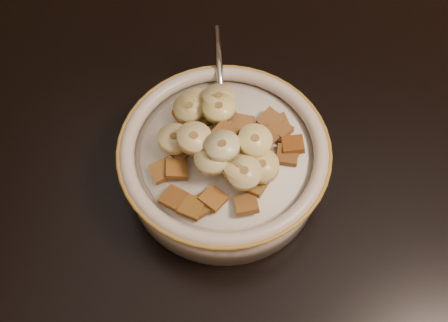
# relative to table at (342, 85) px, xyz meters

# --- Properties ---
(floor) EXTENTS (4.00, 4.50, 0.10)m
(floor) POSITION_rel_table_xyz_m (0.00, 0.00, -0.78)
(floor) COLOR #422816
(floor) RESTS_ON ground
(table) EXTENTS (1.41, 0.91, 0.04)m
(table) POSITION_rel_table_xyz_m (0.00, 0.00, 0.00)
(table) COLOR black
(table) RESTS_ON floor
(cereal_bowl) EXTENTS (0.19, 0.19, 0.05)m
(cereal_bowl) POSITION_rel_table_xyz_m (-0.13, -0.15, 0.04)
(cereal_bowl) COLOR #C4B39C
(cereal_bowl) RESTS_ON table
(milk) EXTENTS (0.16, 0.16, 0.00)m
(milk) POSITION_rel_table_xyz_m (-0.13, -0.15, 0.07)
(milk) COLOR silver
(milk) RESTS_ON cereal_bowl
(spoon) EXTENTS (0.04, 0.05, 0.01)m
(spoon) POSITION_rel_table_xyz_m (-0.13, -0.12, 0.07)
(spoon) COLOR silver
(spoon) RESTS_ON cereal_bowl
(cereal_square_0) EXTENTS (0.03, 0.03, 0.01)m
(cereal_square_0) POSITION_rel_table_xyz_m (-0.13, -0.20, 0.07)
(cereal_square_0) COLOR brown
(cereal_square_0) RESTS_ON milk
(cereal_square_1) EXTENTS (0.02, 0.02, 0.01)m
(cereal_square_1) POSITION_rel_table_xyz_m (-0.16, -0.12, 0.08)
(cereal_square_1) COLOR brown
(cereal_square_1) RESTS_ON milk
(cereal_square_2) EXTENTS (0.03, 0.03, 0.01)m
(cereal_square_2) POSITION_rel_table_xyz_m (-0.09, -0.16, 0.08)
(cereal_square_2) COLOR brown
(cereal_square_2) RESTS_ON milk
(cereal_square_3) EXTENTS (0.02, 0.02, 0.01)m
(cereal_square_3) POSITION_rel_table_xyz_m (-0.06, -0.14, 0.07)
(cereal_square_3) COLOR brown
(cereal_square_3) RESTS_ON milk
(cereal_square_4) EXTENTS (0.03, 0.03, 0.01)m
(cereal_square_4) POSITION_rel_table_xyz_m (-0.08, -0.11, 0.07)
(cereal_square_4) COLOR brown
(cereal_square_4) RESTS_ON milk
(cereal_square_5) EXTENTS (0.03, 0.03, 0.01)m
(cereal_square_5) POSITION_rel_table_xyz_m (-0.18, -0.18, 0.07)
(cereal_square_5) COLOR brown
(cereal_square_5) RESTS_ON milk
(cereal_square_6) EXTENTS (0.03, 0.03, 0.01)m
(cereal_square_6) POSITION_rel_table_xyz_m (-0.10, -0.15, 0.08)
(cereal_square_6) COLOR #926317
(cereal_square_6) RESTS_ON milk
(cereal_square_7) EXTENTS (0.02, 0.03, 0.01)m
(cereal_square_7) POSITION_rel_table_xyz_m (-0.09, -0.15, 0.08)
(cereal_square_7) COLOR brown
(cereal_square_7) RESTS_ON milk
(cereal_square_8) EXTENTS (0.03, 0.03, 0.01)m
(cereal_square_8) POSITION_rel_table_xyz_m (-0.08, -0.12, 0.07)
(cereal_square_8) COLOR #94622D
(cereal_square_8) RESTS_ON milk
(cereal_square_9) EXTENTS (0.03, 0.02, 0.01)m
(cereal_square_9) POSITION_rel_table_xyz_m (-0.11, -0.15, 0.09)
(cereal_square_9) COLOR brown
(cereal_square_9) RESTS_ON milk
(cereal_square_10) EXTENTS (0.03, 0.03, 0.01)m
(cereal_square_10) POSITION_rel_table_xyz_m (-0.08, -0.12, 0.08)
(cereal_square_10) COLOR #9D5C29
(cereal_square_10) RESTS_ON milk
(cereal_square_11) EXTENTS (0.02, 0.02, 0.01)m
(cereal_square_11) POSITION_rel_table_xyz_m (-0.13, -0.16, 0.09)
(cereal_square_11) COLOR #9B6027
(cereal_square_11) RESTS_ON milk
(cereal_square_12) EXTENTS (0.03, 0.03, 0.01)m
(cereal_square_12) POSITION_rel_table_xyz_m (-0.10, -0.19, 0.08)
(cereal_square_12) COLOR olive
(cereal_square_12) RESTS_ON milk
(cereal_square_13) EXTENTS (0.03, 0.02, 0.01)m
(cereal_square_13) POSITION_rel_table_xyz_m (-0.15, -0.21, 0.08)
(cereal_square_13) COLOR brown
(cereal_square_13) RESTS_ON milk
(cereal_square_14) EXTENTS (0.02, 0.02, 0.01)m
(cereal_square_14) POSITION_rel_table_xyz_m (-0.15, -0.11, 0.08)
(cereal_square_14) COLOR brown
(cereal_square_14) RESTS_ON milk
(cereal_square_15) EXTENTS (0.02, 0.02, 0.01)m
(cereal_square_15) POSITION_rel_table_xyz_m (-0.15, -0.15, 0.09)
(cereal_square_15) COLOR olive
(cereal_square_15) RESTS_ON milk
(cereal_square_16) EXTENTS (0.03, 0.03, 0.01)m
(cereal_square_16) POSITION_rel_table_xyz_m (-0.09, -0.11, 0.07)
(cereal_square_16) COLOR brown
(cereal_square_16) RESTS_ON milk
(cereal_square_17) EXTENTS (0.03, 0.03, 0.01)m
(cereal_square_17) POSITION_rel_table_xyz_m (-0.13, -0.14, 0.09)
(cereal_square_17) COLOR brown
(cereal_square_17) RESTS_ON milk
(cereal_square_18) EXTENTS (0.03, 0.03, 0.01)m
(cereal_square_18) POSITION_rel_table_xyz_m (-0.17, -0.12, 0.07)
(cereal_square_18) COLOR brown
(cereal_square_18) RESTS_ON milk
(cereal_square_19) EXTENTS (0.03, 0.03, 0.01)m
(cereal_square_19) POSITION_rel_table_xyz_m (-0.09, -0.14, 0.08)
(cereal_square_19) COLOR brown
(cereal_square_19) RESTS_ON milk
(cereal_square_20) EXTENTS (0.03, 0.03, 0.01)m
(cereal_square_20) POSITION_rel_table_xyz_m (-0.17, -0.16, 0.08)
(cereal_square_20) COLOR brown
(cereal_square_20) RESTS_ON milk
(cereal_square_21) EXTENTS (0.03, 0.03, 0.01)m
(cereal_square_21) POSITION_rel_table_xyz_m (-0.17, -0.21, 0.08)
(cereal_square_21) COLOR brown
(cereal_square_21) RESTS_ON milk
(cereal_square_22) EXTENTS (0.03, 0.03, 0.01)m
(cereal_square_22) POSITION_rel_table_xyz_m (-0.14, -0.21, 0.07)
(cereal_square_22) COLOR brown
(cereal_square_22) RESTS_ON milk
(cereal_square_23) EXTENTS (0.02, 0.03, 0.01)m
(cereal_square_23) POSITION_rel_table_xyz_m (-0.10, -0.21, 0.08)
(cereal_square_23) COLOR brown
(cereal_square_23) RESTS_ON milk
(cereal_square_24) EXTENTS (0.02, 0.02, 0.01)m
(cereal_square_24) POSITION_rel_table_xyz_m (-0.17, -0.18, 0.08)
(cereal_square_24) COLOR brown
(cereal_square_24) RESTS_ON milk
(cereal_square_25) EXTENTS (0.02, 0.02, 0.01)m
(cereal_square_25) POSITION_rel_table_xyz_m (-0.11, -0.13, 0.08)
(cereal_square_25) COLOR brown
(cereal_square_25) RESTS_ON milk
(cereal_square_26) EXTENTS (0.02, 0.02, 0.01)m
(cereal_square_26) POSITION_rel_table_xyz_m (-0.07, -0.15, 0.07)
(cereal_square_26) COLOR brown
(cereal_square_26) RESTS_ON milk
(banana_slice_0) EXTENTS (0.04, 0.04, 0.01)m
(banana_slice_0) POSITION_rel_table_xyz_m (-0.16, -0.11, 0.09)
(banana_slice_0) COLOR #CEC385
(banana_slice_0) RESTS_ON milk
(banana_slice_1) EXTENTS (0.04, 0.04, 0.02)m
(banana_slice_1) POSITION_rel_table_xyz_m (-0.09, -0.17, 0.09)
(banana_slice_1) COLOR #DFC773
(banana_slice_1) RESTS_ON milk
(banana_slice_2) EXTENTS (0.04, 0.04, 0.01)m
(banana_slice_2) POSITION_rel_table_xyz_m (-0.15, -0.16, 0.10)
(banana_slice_2) COLOR tan
(banana_slice_2) RESTS_ON milk
(banana_slice_3) EXTENTS (0.04, 0.04, 0.01)m
(banana_slice_3) POSITION_rel_table_xyz_m (-0.17, -0.11, 0.09)
(banana_slice_3) COLOR #C6BC75
(banana_slice_3) RESTS_ON milk
(banana_slice_4) EXTENTS (0.04, 0.04, 0.01)m
(banana_slice_4) POSITION_rel_table_xyz_m (-0.14, -0.12, 0.10)
(banana_slice_4) COLOR #E9D775
(banana_slice_4) RESTS_ON milk
(banana_slice_5) EXTENTS (0.04, 0.04, 0.02)m
(banana_slice_5) POSITION_rel_table_xyz_m (-0.14, -0.11, 0.09)
(banana_slice_5) COLOR #F0D48C
(banana_slice_5) RESTS_ON milk
(banana_slice_6) EXTENTS (0.04, 0.04, 0.01)m
(banana_slice_6) POSITION_rel_table_xyz_m (-0.17, -0.15, 0.09)
(banana_slice_6) COLOR tan
(banana_slice_6) RESTS_ON milk
(banana_slice_7) EXTENTS (0.04, 0.04, 0.01)m
(banana_slice_7) POSITION_rel_table_xyz_m (-0.14, -0.17, 0.10)
(banana_slice_7) COLOR #D1C771
(banana_slice_7) RESTS_ON milk
(banana_slice_8) EXTENTS (0.03, 0.03, 0.02)m
(banana_slice_8) POSITION_rel_table_xyz_m (-0.13, -0.17, 0.10)
(banana_slice_8) COLOR #F7EFA7
(banana_slice_8) RESTS_ON milk
(banana_slice_9) EXTENTS (0.04, 0.04, 0.01)m
(banana_slice_9) POSITION_rel_table_xyz_m (-0.11, -0.18, 0.09)
(banana_slice_9) COLOR #FFD97E
(banana_slice_9) RESTS_ON milk
(banana_slice_10) EXTENTS (0.03, 0.03, 0.01)m
(banana_slice_10) POSITION_rel_table_xyz_m (-0.11, -0.18, 0.09)
(banana_slice_10) COLOR #E2CF87
(banana_slice_10) RESTS_ON milk
(banana_slice_11) EXTENTS (0.04, 0.04, 0.01)m
(banana_slice_11) POSITION_rel_table_xyz_m (-0.10, -0.15, 0.10)
(banana_slice_11) COLOR #FFE093
(banana_slice_11) RESTS_ON milk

